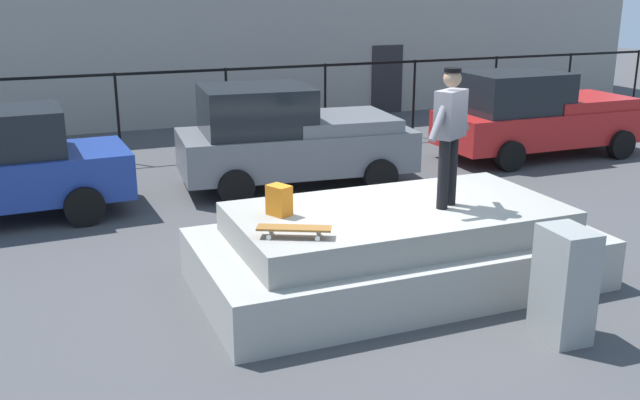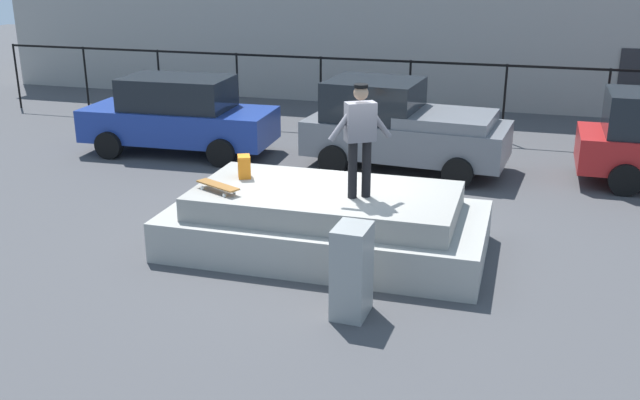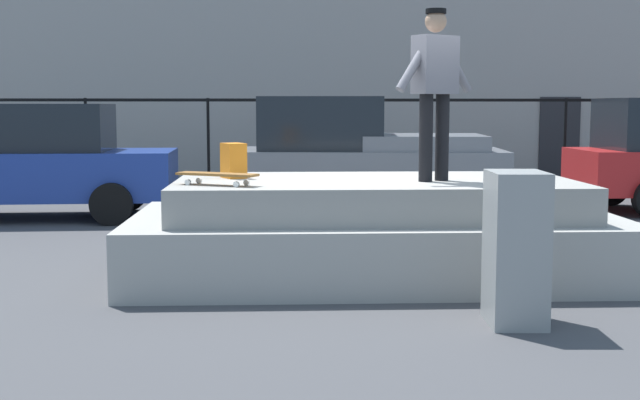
{
  "view_description": "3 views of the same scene",
  "coord_description": "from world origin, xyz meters",
  "px_view_note": "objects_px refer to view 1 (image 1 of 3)",
  "views": [
    {
      "loc": [
        -4.13,
        -7.88,
        3.71
      ],
      "look_at": [
        -0.46,
        1.17,
        0.79
      ],
      "focal_mm": 40.47,
      "sensor_mm": 36.0,
      "label": 1
    },
    {
      "loc": [
        3.01,
        -10.71,
        4.62
      ],
      "look_at": [
        -0.32,
        0.7,
        0.51
      ],
      "focal_mm": 40.85,
      "sensor_mm": 36.0,
      "label": 2
    },
    {
      "loc": [
        -0.92,
        -8.94,
        1.78
      ],
      "look_at": [
        -0.5,
        0.66,
        0.71
      ],
      "focal_mm": 47.25,
      "sensor_mm": 36.0,
      "label": 3
    }
  ],
  "objects_px": {
    "backpack": "(279,200)",
    "car_grey_pickup_mid": "(289,137)",
    "skateboard": "(294,229)",
    "car_red_pickup_far": "(537,115)",
    "skateboarder": "(450,127)",
    "utility_box": "(564,284)"
  },
  "relations": [
    {
      "from": "skateboarder",
      "to": "car_red_pickup_far",
      "type": "distance_m",
      "value": 7.87
    },
    {
      "from": "skateboarder",
      "to": "utility_box",
      "type": "xyz_separation_m",
      "value": [
        0.35,
        -1.86,
        -1.4
      ]
    },
    {
      "from": "backpack",
      "to": "car_grey_pickup_mid",
      "type": "bearing_deg",
      "value": -46.17
    },
    {
      "from": "backpack",
      "to": "car_red_pickup_far",
      "type": "height_order",
      "value": "car_red_pickup_far"
    },
    {
      "from": "skateboarder",
      "to": "skateboard",
      "type": "bearing_deg",
      "value": -170.32
    },
    {
      "from": "backpack",
      "to": "car_red_pickup_far",
      "type": "relative_size",
      "value": 0.08
    },
    {
      "from": "skateboard",
      "to": "backpack",
      "type": "relative_size",
      "value": 2.22
    },
    {
      "from": "skateboarder",
      "to": "skateboard",
      "type": "relative_size",
      "value": 2.09
    },
    {
      "from": "skateboarder",
      "to": "car_grey_pickup_mid",
      "type": "relative_size",
      "value": 0.39
    },
    {
      "from": "car_red_pickup_far",
      "to": "utility_box",
      "type": "distance_m",
      "value": 8.97
    },
    {
      "from": "skateboard",
      "to": "car_grey_pickup_mid",
      "type": "xyz_separation_m",
      "value": [
        1.9,
        5.49,
        -0.16
      ]
    },
    {
      "from": "utility_box",
      "to": "backpack",
      "type": "bearing_deg",
      "value": 138.93
    },
    {
      "from": "skateboarder",
      "to": "car_red_pickup_far",
      "type": "height_order",
      "value": "skateboarder"
    },
    {
      "from": "car_red_pickup_far",
      "to": "utility_box",
      "type": "relative_size",
      "value": 3.79
    },
    {
      "from": "skateboard",
      "to": "car_grey_pickup_mid",
      "type": "relative_size",
      "value": 0.18
    },
    {
      "from": "skateboard",
      "to": "car_red_pickup_far",
      "type": "height_order",
      "value": "car_red_pickup_far"
    },
    {
      "from": "skateboard",
      "to": "car_grey_pickup_mid",
      "type": "height_order",
      "value": "car_grey_pickup_mid"
    },
    {
      "from": "backpack",
      "to": "utility_box",
      "type": "relative_size",
      "value": 0.3
    },
    {
      "from": "backpack",
      "to": "utility_box",
      "type": "distance_m",
      "value": 3.4
    },
    {
      "from": "skateboarder",
      "to": "backpack",
      "type": "bearing_deg",
      "value": 167.59
    },
    {
      "from": "skateboard",
      "to": "backpack",
      "type": "distance_m",
      "value": 0.84
    },
    {
      "from": "skateboarder",
      "to": "car_red_pickup_far",
      "type": "bearing_deg",
      "value": 43.59
    }
  ]
}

